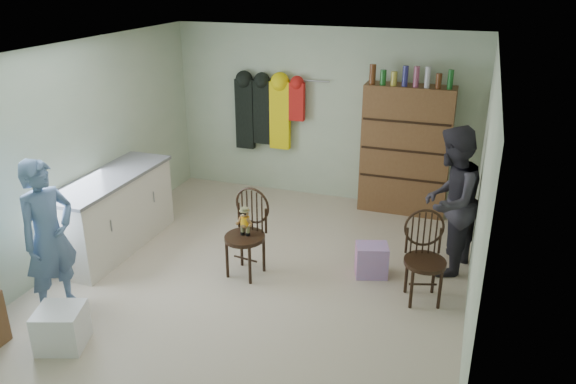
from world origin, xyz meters
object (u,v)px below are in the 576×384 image
at_px(chair_front, 247,228).
at_px(dresser, 406,149).
at_px(chair_far, 424,254).
at_px(counter, 113,212).

height_order(chair_front, dresser, dresser).
relative_size(chair_front, dresser, 0.48).
relative_size(chair_front, chair_far, 1.03).
xyz_separation_m(chair_far, dresser, (-0.53, 2.24, 0.39)).
xyz_separation_m(counter, chair_far, (3.73, 0.06, 0.05)).
bearing_deg(chair_far, chair_front, 165.69).
relative_size(counter, dresser, 0.90).
bearing_deg(counter, chair_front, -1.46).
bearing_deg(dresser, chair_front, -120.79).
relative_size(chair_far, dresser, 0.47).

